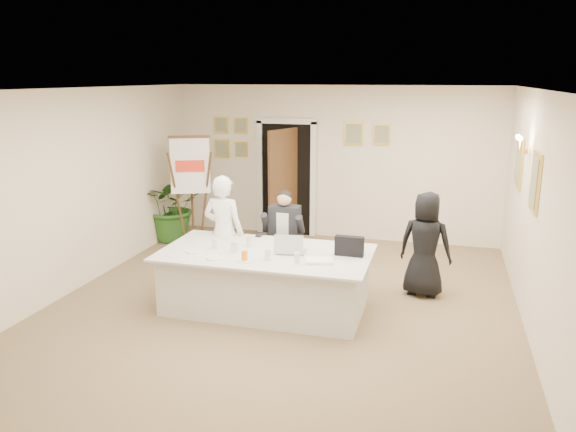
# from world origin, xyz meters

# --- Properties ---
(floor) EXTENTS (7.00, 7.00, 0.00)m
(floor) POSITION_xyz_m (0.00, 0.00, 0.00)
(floor) COLOR brown
(floor) RESTS_ON ground
(ceiling) EXTENTS (6.00, 7.00, 0.02)m
(ceiling) POSITION_xyz_m (0.00, 0.00, 2.80)
(ceiling) COLOR white
(ceiling) RESTS_ON wall_back
(wall_back) EXTENTS (6.00, 0.10, 2.80)m
(wall_back) POSITION_xyz_m (0.00, 3.50, 1.40)
(wall_back) COLOR white
(wall_back) RESTS_ON floor
(wall_front) EXTENTS (6.00, 0.10, 2.80)m
(wall_front) POSITION_xyz_m (0.00, -3.50, 1.40)
(wall_front) COLOR white
(wall_front) RESTS_ON floor
(wall_left) EXTENTS (0.10, 7.00, 2.80)m
(wall_left) POSITION_xyz_m (-3.00, 0.00, 1.40)
(wall_left) COLOR white
(wall_left) RESTS_ON floor
(wall_right) EXTENTS (0.10, 7.00, 2.80)m
(wall_right) POSITION_xyz_m (3.00, 0.00, 1.40)
(wall_right) COLOR white
(wall_right) RESTS_ON floor
(doorway) EXTENTS (1.14, 0.86, 2.20)m
(doorway) POSITION_xyz_m (-0.88, 3.32, 1.04)
(doorway) COLOR black
(doorway) RESTS_ON floor
(pictures_back_wall) EXTENTS (3.40, 0.06, 0.80)m
(pictures_back_wall) POSITION_xyz_m (-0.80, 3.47, 1.85)
(pictures_back_wall) COLOR #E0BF4C
(pictures_back_wall) RESTS_ON wall_back
(pictures_right_wall) EXTENTS (0.06, 2.20, 0.80)m
(pictures_right_wall) POSITION_xyz_m (2.97, 1.20, 1.75)
(pictures_right_wall) COLOR #E0BF4C
(pictures_right_wall) RESTS_ON wall_right
(wall_sconce) EXTENTS (0.20, 0.30, 0.24)m
(wall_sconce) POSITION_xyz_m (2.90, 1.20, 2.10)
(wall_sconce) COLOR gold
(wall_sconce) RESTS_ON wall_right
(conference_table) EXTENTS (2.68, 1.43, 0.78)m
(conference_table) POSITION_xyz_m (-0.19, -0.08, 0.39)
(conference_table) COLOR silver
(conference_table) RESTS_ON floor
(seated_man) EXTENTS (0.70, 0.74, 1.38)m
(seated_man) POSITION_xyz_m (-0.23, 0.93, 0.69)
(seated_man) COLOR black
(seated_man) RESTS_ON floor
(flip_chart) EXTENTS (0.69, 0.55, 1.93)m
(flip_chart) POSITION_xyz_m (-2.29, 2.24, 0.89)
(flip_chart) COLOR #3C2B13
(flip_chart) RESTS_ON floor
(standing_man) EXTENTS (0.62, 0.43, 1.63)m
(standing_man) POSITION_xyz_m (-0.99, 0.50, 0.81)
(standing_man) COLOR white
(standing_man) RESTS_ON floor
(standing_woman) EXTENTS (0.78, 0.58, 1.46)m
(standing_woman) POSITION_xyz_m (1.76, 0.95, 0.73)
(standing_woman) COLOR black
(standing_woman) RESTS_ON floor
(potted_palm) EXTENTS (1.56, 1.55, 1.31)m
(potted_palm) POSITION_xyz_m (-2.80, 2.50, 0.66)
(potted_palm) COLOR #26561C
(potted_palm) RESTS_ON floor
(laptop) EXTENTS (0.40, 0.41, 0.28)m
(laptop) POSITION_xyz_m (0.13, -0.01, 0.91)
(laptop) COLOR #B7BABC
(laptop) RESTS_ON conference_table
(laptop_bag) EXTENTS (0.36, 0.11, 0.25)m
(laptop_bag) POSITION_xyz_m (0.87, 0.04, 0.90)
(laptop_bag) COLOR black
(laptop_bag) RESTS_ON conference_table
(paper_stack) EXTENTS (0.38, 0.31, 0.03)m
(paper_stack) POSITION_xyz_m (0.56, -0.31, 0.79)
(paper_stack) COLOR white
(paper_stack) RESTS_ON conference_table
(plate_left) EXTENTS (0.24, 0.24, 0.01)m
(plate_left) POSITION_xyz_m (-1.06, -0.34, 0.78)
(plate_left) COLOR white
(plate_left) RESTS_ON conference_table
(plate_mid) EXTENTS (0.22, 0.22, 0.01)m
(plate_mid) POSITION_xyz_m (-0.71, -0.51, 0.78)
(plate_mid) COLOR white
(plate_mid) RESTS_ON conference_table
(plate_near) EXTENTS (0.26, 0.26, 0.01)m
(plate_near) POSITION_xyz_m (-0.31, -0.48, 0.78)
(plate_near) COLOR white
(plate_near) RESTS_ON conference_table
(glass_a) EXTENTS (0.08, 0.08, 0.14)m
(glass_a) POSITION_xyz_m (-0.86, -0.14, 0.84)
(glass_a) COLOR silver
(glass_a) RESTS_ON conference_table
(glass_b) EXTENTS (0.08, 0.08, 0.14)m
(glass_b) POSITION_xyz_m (-0.06, -0.41, 0.84)
(glass_b) COLOR silver
(glass_b) RESTS_ON conference_table
(glass_c) EXTENTS (0.07, 0.07, 0.14)m
(glass_c) POSITION_xyz_m (0.32, -0.43, 0.84)
(glass_c) COLOR silver
(glass_c) RESTS_ON conference_table
(glass_d) EXTENTS (0.08, 0.08, 0.14)m
(glass_d) POSITION_xyz_m (-0.47, 0.09, 0.84)
(glass_d) COLOR silver
(glass_d) RESTS_ON conference_table
(oj_glass) EXTENTS (0.09, 0.09, 0.13)m
(oj_glass) POSITION_xyz_m (-0.31, -0.52, 0.84)
(oj_glass) COLOR orange
(oj_glass) RESTS_ON conference_table
(steel_jug) EXTENTS (0.10, 0.10, 0.11)m
(steel_jug) POSITION_xyz_m (-0.57, -0.20, 0.83)
(steel_jug) COLOR silver
(steel_jug) RESTS_ON conference_table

